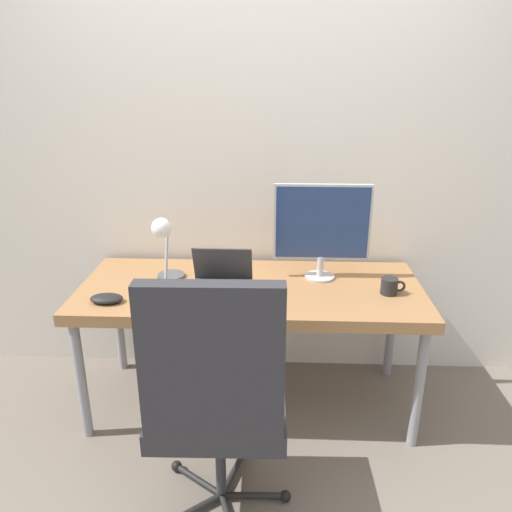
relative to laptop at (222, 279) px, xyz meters
The scene contains 11 objects.
ground_plane 0.85m from the laptop, 67.27° to the right, with size 12.00×12.00×0.00m, color #70665B.
wall_back 0.72m from the laptop, 72.37° to the left, with size 8.00×0.05×2.60m.
desk 0.18m from the laptop, ahead, with size 1.77×0.74×0.72m.
laptop is the anchor object (origin of this frame).
monitor 0.59m from the laptop, 16.61° to the left, with size 0.50×0.16×0.51m.
desk_lamp 0.35m from the laptop, behind, with size 0.15×0.27×0.37m.
office_chair 0.78m from the laptop, 85.90° to the right, with size 0.58×0.58×1.12m.
book_stack 0.27m from the laptop, 137.20° to the right, with size 0.23×0.20×0.08m.
tv_remote 0.17m from the laptop, 106.07° to the right, with size 0.05×0.16×0.02m.
mug 0.84m from the laptop, ahead, with size 0.12×0.08×0.08m.
game_controller 0.57m from the laptop, 159.67° to the right, with size 0.16×0.10×0.04m.
Camera 1 is at (0.13, -1.99, 1.77)m, focal length 35.00 mm.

